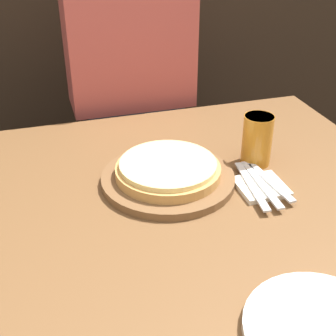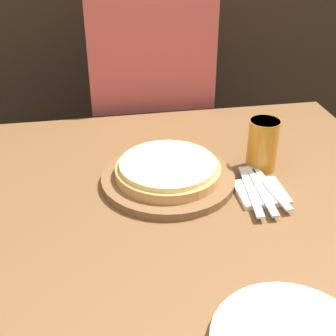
{
  "view_description": "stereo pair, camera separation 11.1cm",
  "coord_description": "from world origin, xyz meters",
  "px_view_note": "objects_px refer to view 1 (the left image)",
  "views": [
    {
      "loc": [
        -0.26,
        -0.79,
        1.36
      ],
      "look_at": [
        0.01,
        0.13,
        0.8
      ],
      "focal_mm": 50.0,
      "sensor_mm": 36.0,
      "label": 1
    },
    {
      "loc": [
        -0.15,
        -0.81,
        1.36
      ],
      "look_at": [
        0.01,
        0.13,
        0.8
      ],
      "focal_mm": 50.0,
      "sensor_mm": 36.0,
      "label": 2
    }
  ],
  "objects_px": {
    "spoon": "(271,182)",
    "diner_person": "(132,123)",
    "beer_glass": "(257,138)",
    "fork": "(252,185)",
    "dinner_knife": "(261,184)",
    "pizza_on_board": "(168,174)",
    "dinner_plate": "(322,332)"
  },
  "relations": [
    {
      "from": "diner_person",
      "to": "pizza_on_board",
      "type": "bearing_deg",
      "value": -93.86
    },
    {
      "from": "beer_glass",
      "to": "spoon",
      "type": "distance_m",
      "value": 0.13
    },
    {
      "from": "dinner_plate",
      "to": "diner_person",
      "type": "relative_size",
      "value": 0.19
    },
    {
      "from": "fork",
      "to": "dinner_knife",
      "type": "height_order",
      "value": "same"
    },
    {
      "from": "dinner_knife",
      "to": "spoon",
      "type": "height_order",
      "value": "same"
    },
    {
      "from": "dinner_knife",
      "to": "diner_person",
      "type": "distance_m",
      "value": 0.69
    },
    {
      "from": "dinner_knife",
      "to": "pizza_on_board",
      "type": "bearing_deg",
      "value": 155.61
    },
    {
      "from": "beer_glass",
      "to": "dinner_plate",
      "type": "distance_m",
      "value": 0.55
    },
    {
      "from": "fork",
      "to": "spoon",
      "type": "height_order",
      "value": "same"
    },
    {
      "from": "pizza_on_board",
      "to": "beer_glass",
      "type": "distance_m",
      "value": 0.25
    },
    {
      "from": "beer_glass",
      "to": "fork",
      "type": "height_order",
      "value": "beer_glass"
    },
    {
      "from": "dinner_plate",
      "to": "spoon",
      "type": "xyz_separation_m",
      "value": [
        0.13,
        0.41,
        0.01
      ]
    },
    {
      "from": "beer_glass",
      "to": "fork",
      "type": "xyz_separation_m",
      "value": [
        -0.07,
        -0.12,
        -0.06
      ]
    },
    {
      "from": "beer_glass",
      "to": "diner_person",
      "type": "height_order",
      "value": "diner_person"
    },
    {
      "from": "fork",
      "to": "beer_glass",
      "type": "bearing_deg",
      "value": 60.65
    },
    {
      "from": "beer_glass",
      "to": "dinner_plate",
      "type": "xyz_separation_m",
      "value": [
        -0.14,
        -0.53,
        -0.06
      ]
    },
    {
      "from": "spoon",
      "to": "diner_person",
      "type": "bearing_deg",
      "value": 105.97
    },
    {
      "from": "pizza_on_board",
      "to": "spoon",
      "type": "xyz_separation_m",
      "value": [
        0.23,
        -0.09,
        -0.01
      ]
    },
    {
      "from": "beer_glass",
      "to": "fork",
      "type": "bearing_deg",
      "value": -119.35
    },
    {
      "from": "pizza_on_board",
      "to": "dinner_knife",
      "type": "relative_size",
      "value": 1.52
    },
    {
      "from": "dinner_knife",
      "to": "beer_glass",
      "type": "bearing_deg",
      "value": 70.72
    },
    {
      "from": "pizza_on_board",
      "to": "dinner_plate",
      "type": "relative_size",
      "value": 1.28
    },
    {
      "from": "pizza_on_board",
      "to": "beer_glass",
      "type": "relative_size",
      "value": 2.43
    },
    {
      "from": "pizza_on_board",
      "to": "dinner_plate",
      "type": "height_order",
      "value": "pizza_on_board"
    },
    {
      "from": "pizza_on_board",
      "to": "fork",
      "type": "distance_m",
      "value": 0.2
    },
    {
      "from": "fork",
      "to": "dinner_knife",
      "type": "relative_size",
      "value": 1.0
    },
    {
      "from": "spoon",
      "to": "dinner_knife",
      "type": "bearing_deg",
      "value": 180.0
    },
    {
      "from": "beer_glass",
      "to": "diner_person",
      "type": "distance_m",
      "value": 0.6
    },
    {
      "from": "dinner_plate",
      "to": "dinner_knife",
      "type": "distance_m",
      "value": 0.43
    },
    {
      "from": "dinner_plate",
      "to": "diner_person",
      "type": "distance_m",
      "value": 1.08
    },
    {
      "from": "beer_glass",
      "to": "dinner_knife",
      "type": "distance_m",
      "value": 0.14
    },
    {
      "from": "beer_glass",
      "to": "dinner_knife",
      "type": "relative_size",
      "value": 0.62
    }
  ]
}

